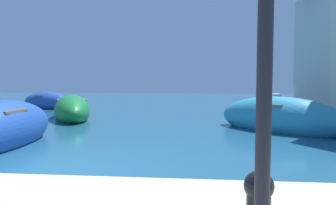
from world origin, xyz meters
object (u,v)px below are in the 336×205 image
(moored_boat_4, at_px, (72,110))
(mooring_bollard, at_px, (259,199))
(moored_boat_3, at_px, (264,109))
(moored_boat_0, at_px, (47,102))
(moored_boat_1, at_px, (279,118))

(moored_boat_4, xyz_separation_m, mooring_bollard, (7.28, -13.35, 0.42))
(moored_boat_3, distance_m, mooring_bollard, 16.00)
(moored_boat_0, height_order, moored_boat_4, moored_boat_4)
(moored_boat_0, distance_m, mooring_bollard, 22.09)
(moored_boat_0, height_order, mooring_bollard, moored_boat_0)
(moored_boat_0, height_order, moored_boat_1, moored_boat_1)
(moored_boat_0, xyz_separation_m, moored_boat_4, (4.07, -5.60, 0.02))
(moored_boat_3, relative_size, mooring_bollard, 5.25)
(moored_boat_0, relative_size, mooring_bollard, 6.71)
(moored_boat_4, bearing_deg, mooring_bollard, 4.90)
(moored_boat_0, bearing_deg, moored_boat_4, -31.96)
(moored_boat_3, xyz_separation_m, mooring_bollard, (-2.97, -15.71, 0.51))
(moored_boat_4, distance_m, mooring_bollard, 15.21)
(moored_boat_3, xyz_separation_m, moored_boat_4, (-10.26, -2.36, 0.09))
(moored_boat_0, height_order, moored_boat_3, moored_boat_3)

